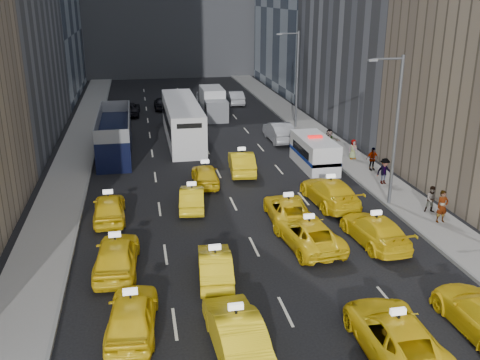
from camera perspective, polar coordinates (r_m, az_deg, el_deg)
The scene contains 35 objects.
ground at distance 20.89m, azimuth 6.41°, elevation -16.72°, with size 160.00×160.00×0.00m, color black.
sidewalk_west at distance 43.12m, azimuth -17.30°, elevation 2.03°, with size 3.00×90.00×0.15m, color gray.
sidewalk_east at distance 45.66m, azimuth 9.87°, elevation 3.57°, with size 3.00×90.00×0.15m, color gray.
curb_west at distance 42.97m, azimuth -15.38°, elevation 2.18°, with size 0.15×90.00×0.18m, color slate.
curb_east at distance 45.17m, azimuth 8.14°, elevation 3.51°, with size 0.15×90.00×0.18m, color slate.
streetlight_near at distance 32.43m, azimuth 16.14°, elevation 5.50°, with size 2.15×0.22×9.00m.
streetlight_far at distance 50.73m, azimuth 5.98°, elevation 10.92°, with size 2.15×0.22×9.00m.
taxi_4 at distance 21.20m, azimuth -11.45°, elevation -13.89°, with size 1.83×4.54×1.55m, color yellow.
taxi_5 at distance 19.95m, azimuth -0.45°, elevation -15.76°, with size 1.65×4.74×1.56m, color yellow.
taxi_6 at distance 20.56m, azimuth 16.25°, elevation -15.58°, with size 2.48×5.38×1.49m, color yellow.
taxi_8 at distance 25.55m, azimuth -13.04°, elevation -7.79°, with size 1.93×4.80×1.64m, color yellow.
taxi_9 at distance 24.33m, azimuth -2.68°, elevation -9.08°, with size 1.45×4.16×1.37m, color yellow.
taxi_10 at distance 27.50m, azimuth 7.29°, elevation -5.65°, with size 2.37×5.14×1.43m, color yellow.
taxi_11 at distance 28.46m, azimuth 14.18°, elevation -5.17°, with size 2.06×5.07×1.47m, color yellow.
taxi_12 at distance 31.20m, azimuth -13.78°, elevation -2.89°, with size 1.77×4.40×1.50m, color yellow.
taxi_13 at distance 32.10m, azimuth -5.15°, elevation -1.90°, with size 1.42×4.07×1.34m, color yellow.
taxi_14 at distance 30.42m, azimuth 5.14°, elevation -3.12°, with size 2.24×4.85×1.35m, color yellow.
taxi_15 at distance 32.99m, azimuth 9.56°, elevation -1.26°, with size 2.24×5.52×1.60m, color yellow.
taxi_16 at distance 35.95m, azimuth -3.73°, elevation 0.57°, with size 1.68×4.18×1.43m, color yellow.
taxi_17 at distance 38.30m, azimuth 0.17°, elevation 1.91°, with size 1.66×4.76×1.57m, color yellow.
nypd_van at distance 39.86m, azimuth 7.93°, elevation 2.88°, with size 2.77×5.81×2.41m.
double_decker at distance 44.10m, azimuth -13.21°, elevation 4.81°, with size 3.93×11.20×3.19m.
city_bus at distance 47.22m, azimuth -6.19°, elevation 6.28°, with size 2.75×13.10×3.38m.
box_truck at distance 56.05m, azimuth -2.87°, elevation 8.18°, with size 2.55×6.52×2.93m.
misc_car_0 at distance 46.89m, azimuth 4.19°, elevation 5.19°, with size 1.78×5.10×1.68m, color #ABACB3.
misc_car_1 at distance 58.08m, azimuth -11.79°, elevation 7.43°, with size 2.25×4.87×1.35m, color black.
misc_car_2 at distance 63.98m, azimuth -3.62°, elevation 8.99°, with size 2.27×5.59×1.62m, color gray.
misc_car_3 at distance 60.58m, azimuth -8.36°, elevation 8.12°, with size 1.62×4.03×1.37m, color black.
misc_car_4 at distance 62.77m, azimuth -0.53°, elevation 8.79°, with size 1.64×4.71×1.55m, color #A4A6AC.
pedestrian_0 at distance 31.66m, azimuth 20.76°, elevation -2.65°, with size 0.68×0.44×1.86m, color gray.
pedestrian_1 at distance 32.90m, azimuth 19.81°, elevation -1.96°, with size 0.78×0.43×1.60m, color gray.
pedestrian_2 at distance 36.87m, azimuth 15.15°, elevation 0.92°, with size 1.14×0.47×1.77m, color gray.
pedestrian_3 at distance 39.59m, azimuth 13.93°, elevation 2.22°, with size 0.98×0.45×1.68m, color gray.
pedestrian_4 at distance 42.00m, azimuth 11.98°, elevation 3.24°, with size 0.75×0.41×1.53m, color gray.
pedestrian_5 at distance 43.32m, azimuth 9.48°, elevation 4.15°, with size 1.76×0.51×1.90m, color gray.
Camera 1 is at (-5.37, -16.04, 12.25)m, focal length 40.00 mm.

